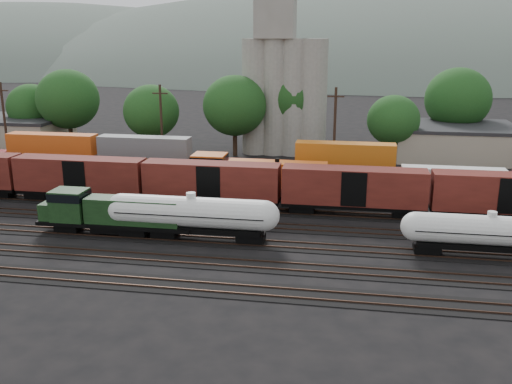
% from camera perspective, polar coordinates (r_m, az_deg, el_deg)
% --- Properties ---
extents(ground, '(600.00, 600.00, 0.00)m').
position_cam_1_polar(ground, '(58.73, -4.99, -3.12)').
color(ground, black).
extents(tracks, '(180.00, 33.20, 0.20)m').
position_cam_1_polar(tracks, '(58.71, -4.99, -3.08)').
color(tracks, black).
rests_on(tracks, ground).
extents(green_locomotive, '(15.28, 2.70, 4.04)m').
position_cam_1_polar(green_locomotive, '(56.28, -14.68, -1.94)').
color(green_locomotive, black).
rests_on(green_locomotive, ground).
extents(tank_car_a, '(16.55, 2.96, 4.34)m').
position_cam_1_polar(tank_car_a, '(53.36, -6.47, -2.19)').
color(tank_car_a, white).
rests_on(tank_car_a, ground).
extents(tank_car_b, '(15.01, 2.69, 3.93)m').
position_cam_1_polar(tank_car_b, '(52.82, 22.37, -3.75)').
color(tank_car_b, white).
rests_on(tank_car_b, ground).
extents(orange_locomotive, '(19.18, 3.20, 4.79)m').
position_cam_1_polar(orange_locomotive, '(66.77, -0.66, 1.68)').
color(orange_locomotive, black).
rests_on(orange_locomotive, ground).
extents(boxcar_string, '(184.40, 2.90, 4.20)m').
position_cam_1_polar(boxcar_string, '(61.24, 2.53, 0.76)').
color(boxcar_string, black).
rests_on(boxcar_string, ground).
extents(container_wall, '(162.00, 2.60, 5.80)m').
position_cam_1_polar(container_wall, '(75.41, -10.95, 2.75)').
color(container_wall, black).
rests_on(container_wall, ground).
extents(grain_silo, '(13.40, 5.00, 29.00)m').
position_cam_1_polar(grain_silo, '(90.74, 2.71, 10.83)').
color(grain_silo, gray).
rests_on(grain_silo, ground).
extents(industrial_sheds, '(119.38, 17.26, 5.10)m').
position_cam_1_polar(industrial_sheds, '(90.80, 4.69, 5.26)').
color(industrial_sheds, '#9E937F').
rests_on(industrial_sheds, ground).
extents(tree_band, '(164.22, 21.92, 14.50)m').
position_cam_1_polar(tree_band, '(92.00, 2.58, 8.72)').
color(tree_band, black).
rests_on(tree_band, ground).
extents(utility_poles, '(122.20, 0.36, 12.00)m').
position_cam_1_polar(utility_poles, '(78.12, -1.02, 6.34)').
color(utility_poles, black).
rests_on(utility_poles, ground).
extents(distant_hills, '(860.00, 286.00, 130.00)m').
position_cam_1_polar(distant_hills, '(316.34, 11.49, 8.17)').
color(distant_hills, '#59665B').
rests_on(distant_hills, ground).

